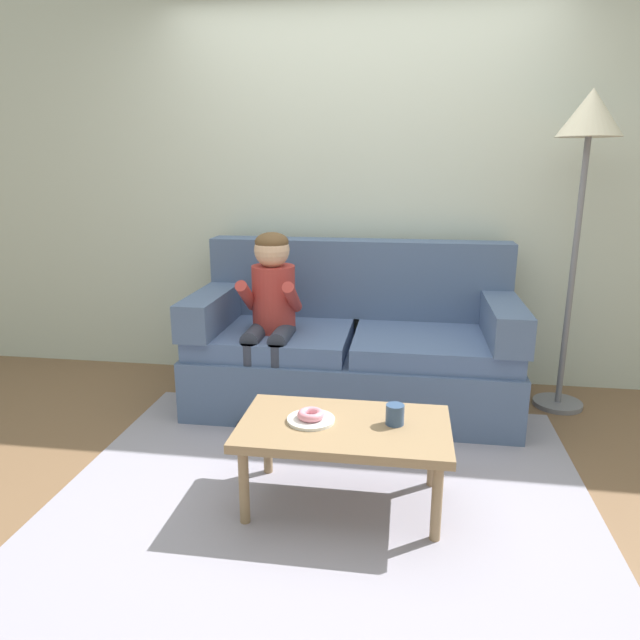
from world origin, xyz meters
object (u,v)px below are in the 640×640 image
Objects in this scene: couch at (353,349)px; floor_lamp at (587,145)px; coffee_table at (344,433)px; mug at (395,415)px; person_child at (271,306)px; donut at (311,414)px.

couch is 1.04× the size of floor_lamp.
couch is 2.15× the size of coffee_table.
couch is 1.17m from coffee_table.
coffee_table is 10.17× the size of mug.
floor_lamp reaches higher than coffee_table.
coffee_table is (0.07, -1.17, -0.01)m from couch.
person_child is 9.18× the size of donut.
floor_lamp reaches higher than mug.
donut is 0.37m from mug.
couch is at bearing 86.28° from donut.
couch is at bearing 93.51° from coffee_table.
person_child reaches higher than couch.
donut reaches higher than coffee_table.
floor_lamp is at bearing 51.56° from mug.
donut is at bearing -93.72° from couch.
donut is 2.22m from floor_lamp.
couch is 1.78× the size of person_child.
mug is 0.05× the size of floor_lamp.
floor_lamp is (1.30, 0.13, 1.23)m from couch.
mug is (0.36, 0.03, 0.01)m from donut.
person_child is at bearing 119.79° from coffee_table.
couch is 1.18m from mug.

